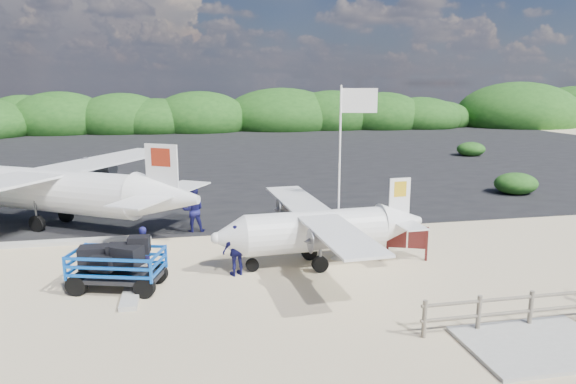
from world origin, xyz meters
name	(u,v)px	position (x,y,z in m)	size (l,w,h in m)	color
ground	(273,275)	(0.00, 0.00, 0.00)	(160.00, 160.00, 0.00)	beige
asphalt_apron	(217,155)	(0.00, 30.00, 0.00)	(90.00, 50.00, 0.04)	#B2B2B2
walkway_pad	(537,347)	(5.50, -6.00, 0.00)	(3.50, 2.50, 0.10)	#B2B2B2
vegetation_band	(205,130)	(0.00, 55.00, 0.00)	(124.00, 8.00, 4.40)	#B2B2B2
fence	(529,327)	(6.00, -5.00, 0.00)	(6.40, 2.00, 1.10)	#B2B2B2
baggage_cart	(119,289)	(-4.94, -0.23, 0.00)	(2.97, 1.70, 1.48)	blue
flagpole	(338,258)	(2.60, 1.18, 0.00)	(1.25, 0.52, 6.24)	white
signboard	(406,259)	(5.03, 0.59, 0.00)	(1.56, 0.15, 1.29)	#4C1815
crew_a	(143,248)	(-4.27, 1.44, 0.77)	(0.56, 0.37, 1.53)	#151552
crew_b	(193,210)	(-2.50, 5.74, 0.96)	(0.94, 0.73, 1.93)	#151552
crew_c	(237,250)	(-1.18, 0.24, 0.87)	(1.02, 0.42, 1.74)	#151552
aircraft_large	(357,170)	(9.65, 19.59, 0.00)	(16.72, 16.72, 5.02)	#B2B2B2
aircraft_small	(93,160)	(-10.44, 29.10, 0.00)	(7.93, 7.93, 2.86)	#B2B2B2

